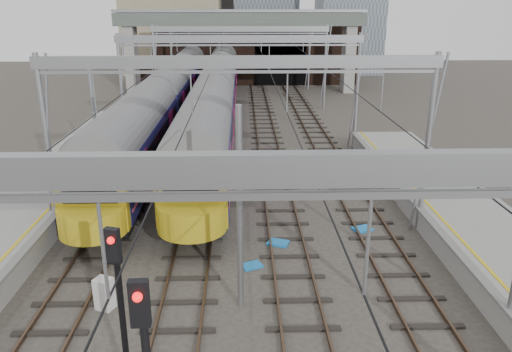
{
  "coord_description": "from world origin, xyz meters",
  "views": [
    {
      "loc": [
        0.1,
        -12.77,
        9.85
      ],
      "look_at": [
        0.72,
        8.74,
        2.4
      ],
      "focal_mm": 35.0,
      "sensor_mm": 36.0,
      "label": 1
    }
  ],
  "objects_px": {
    "train_main": "(222,75)",
    "train_second": "(183,78)",
    "signal_near_left": "(119,295)",
    "relay_cabinet": "(104,294)"
  },
  "relations": [
    {
      "from": "train_main",
      "to": "train_second",
      "type": "xyz_separation_m",
      "value": [
        -4.0,
        -1.6,
        -0.08
      ]
    },
    {
      "from": "signal_near_left",
      "to": "train_main",
      "type": "bearing_deg",
      "value": 105.04
    },
    {
      "from": "signal_near_left",
      "to": "relay_cabinet",
      "type": "height_order",
      "value": "signal_near_left"
    },
    {
      "from": "train_main",
      "to": "signal_near_left",
      "type": "distance_m",
      "value": 43.58
    },
    {
      "from": "train_main",
      "to": "signal_near_left",
      "type": "height_order",
      "value": "train_main"
    },
    {
      "from": "train_second",
      "to": "signal_near_left",
      "type": "relative_size",
      "value": 13.72
    },
    {
      "from": "train_second",
      "to": "train_main",
      "type": "bearing_deg",
      "value": 21.82
    },
    {
      "from": "relay_cabinet",
      "to": "signal_near_left",
      "type": "bearing_deg",
      "value": -44.02
    },
    {
      "from": "signal_near_left",
      "to": "relay_cabinet",
      "type": "xyz_separation_m",
      "value": [
        -1.67,
        4.1,
        -2.55
      ]
    },
    {
      "from": "train_second",
      "to": "relay_cabinet",
      "type": "relative_size",
      "value": 59.77
    }
  ]
}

